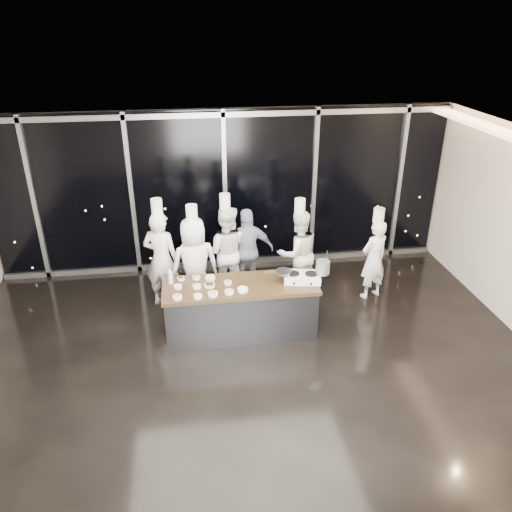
# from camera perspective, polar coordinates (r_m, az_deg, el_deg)

# --- Properties ---
(ground) EXTENTS (9.00, 9.00, 0.00)m
(ground) POSITION_cam_1_polar(r_m,az_deg,el_deg) (7.69, -0.95, -12.40)
(ground) COLOR black
(ground) RESTS_ON ground
(room_shell) EXTENTS (9.02, 7.02, 3.21)m
(room_shell) POSITION_cam_1_polar(r_m,az_deg,el_deg) (6.56, 0.44, 3.29)
(room_shell) COLOR beige
(room_shell) RESTS_ON ground
(window_wall) EXTENTS (8.90, 0.11, 3.20)m
(window_wall) POSITION_cam_1_polar(r_m,az_deg,el_deg) (9.96, -3.58, 7.35)
(window_wall) COLOR black
(window_wall) RESTS_ON ground
(demo_counter) EXTENTS (2.46, 0.86, 0.90)m
(demo_counter) POSITION_cam_1_polar(r_m,az_deg,el_deg) (8.16, -1.79, -6.01)
(demo_counter) COLOR #37383C
(demo_counter) RESTS_ON ground
(stove) EXTENTS (0.63, 0.45, 0.14)m
(stove) POSITION_cam_1_polar(r_m,az_deg,el_deg) (8.04, 5.28, -2.43)
(stove) COLOR white
(stove) RESTS_ON demo_counter
(frying_pan) EXTENTS (0.47, 0.30, 0.04)m
(frying_pan) POSITION_cam_1_polar(r_m,az_deg,el_deg) (7.97, 3.10, -1.81)
(frying_pan) COLOR slate
(frying_pan) RESTS_ON stove
(stock_pot) EXTENTS (0.25, 0.25, 0.22)m
(stock_pot) POSITION_cam_1_polar(r_m,az_deg,el_deg) (7.98, 7.64, -1.27)
(stock_pot) COLOR #A9AAAC
(stock_pot) RESTS_ON stove
(prep_bowls) EXTENTS (1.16, 0.73, 0.05)m
(prep_bowls) POSITION_cam_1_polar(r_m,az_deg,el_deg) (7.84, -5.57, -3.55)
(prep_bowls) COLOR white
(prep_bowls) RESTS_ON demo_counter
(squeeze_bottle) EXTENTS (0.07, 0.07, 0.27)m
(squeeze_bottle) POSITION_cam_1_polar(r_m,az_deg,el_deg) (8.02, -9.76, -2.29)
(squeeze_bottle) COLOR silver
(squeeze_bottle) RESTS_ON demo_counter
(chef_far_left) EXTENTS (0.77, 0.65, 2.02)m
(chef_far_left) POSITION_cam_1_polar(r_m,az_deg,el_deg) (8.87, -10.74, -0.32)
(chef_far_left) COLOR white
(chef_far_left) RESTS_ON ground
(chef_left) EXTENTS (0.95, 0.74, 1.96)m
(chef_left) POSITION_cam_1_polar(r_m,az_deg,el_deg) (8.67, -7.01, -0.95)
(chef_left) COLOR white
(chef_left) RESTS_ON ground
(chef_center) EXTENTS (0.97, 0.83, 1.96)m
(chef_center) POSITION_cam_1_polar(r_m,az_deg,el_deg) (9.13, -3.42, 0.63)
(chef_center) COLOR white
(chef_center) RESTS_ON ground
(guest) EXTENTS (1.00, 0.49, 1.65)m
(guest) POSITION_cam_1_polar(r_m,az_deg,el_deg) (9.20, -0.94, 0.57)
(guest) COLOR #17163D
(guest) RESTS_ON ground
(chef_right) EXTENTS (0.91, 0.77, 1.87)m
(chef_right) POSITION_cam_1_polar(r_m,az_deg,el_deg) (9.15, 4.81, 0.38)
(chef_right) COLOR white
(chef_right) RESTS_ON ground
(chef_side) EXTENTS (0.65, 0.54, 1.75)m
(chef_side) POSITION_cam_1_polar(r_m,az_deg,el_deg) (9.27, 13.31, -0.26)
(chef_side) COLOR white
(chef_side) RESTS_ON ground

